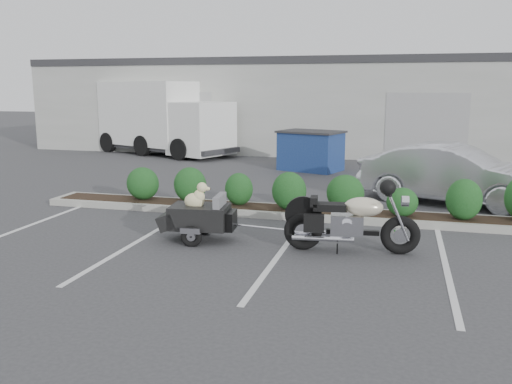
% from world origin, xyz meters
% --- Properties ---
extents(ground, '(90.00, 90.00, 0.00)m').
position_xyz_m(ground, '(0.00, 0.00, 0.00)').
color(ground, '#38383A').
rests_on(ground, ground).
extents(planter_kerb, '(12.00, 1.00, 0.15)m').
position_xyz_m(planter_kerb, '(1.00, 2.20, 0.07)').
color(planter_kerb, '#9E9E93').
rests_on(planter_kerb, ground).
extents(building, '(26.00, 10.00, 4.00)m').
position_xyz_m(building, '(0.00, 17.00, 2.00)').
color(building, '#9EA099').
rests_on(building, ground).
extents(motorcycle, '(2.33, 0.85, 1.34)m').
position_xyz_m(motorcycle, '(2.35, -0.21, 0.53)').
color(motorcycle, black).
rests_on(motorcycle, ground).
extents(pet_trailer, '(1.87, 1.05, 1.11)m').
position_xyz_m(pet_trailer, '(-0.44, -0.19, 0.47)').
color(pet_trailer, black).
rests_on(pet_trailer, ground).
extents(sedan, '(4.66, 2.93, 1.45)m').
position_xyz_m(sedan, '(4.37, 4.43, 0.72)').
color(sedan, silver).
rests_on(sedan, ground).
extents(dumpster, '(2.40, 2.00, 1.35)m').
position_xyz_m(dumpster, '(0.16, 8.89, 0.68)').
color(dumpster, navy).
rests_on(dumpster, ground).
extents(delivery_truck, '(6.90, 4.48, 3.02)m').
position_xyz_m(delivery_truck, '(-6.64, 11.88, 1.45)').
color(delivery_truck, white).
rests_on(delivery_truck, ground).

